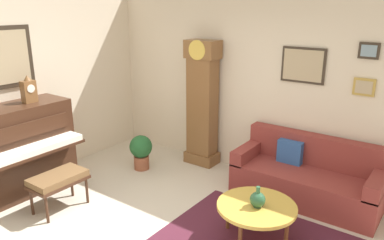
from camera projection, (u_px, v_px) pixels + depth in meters
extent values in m
cube|color=beige|center=(8.00, 89.00, 5.25)|extent=(0.10, 4.90, 2.80)
cube|color=beige|center=(254.00, 83.00, 5.65)|extent=(5.30, 0.10, 2.80)
cube|color=#B28E3D|center=(364.00, 87.00, 4.69)|extent=(0.26, 0.03, 0.22)
cube|color=tan|center=(364.00, 87.00, 4.68)|extent=(0.20, 0.01, 0.16)
cube|color=#33281E|center=(303.00, 65.00, 5.08)|extent=(0.60, 0.03, 0.48)
cube|color=tan|center=(303.00, 65.00, 5.07)|extent=(0.54, 0.01, 0.42)
cube|color=#33281E|center=(369.00, 51.00, 4.55)|extent=(0.24, 0.03, 0.20)
cube|color=#7A93A3|center=(369.00, 51.00, 4.54)|extent=(0.18, 0.01, 0.14)
cube|color=#3D2316|center=(18.00, 150.00, 5.15)|extent=(0.60, 1.44, 1.25)
cube|color=#3D2316|center=(35.00, 153.00, 4.90)|extent=(0.28, 1.38, 0.04)
cube|color=white|center=(35.00, 149.00, 4.88)|extent=(0.26, 1.32, 0.08)
cube|color=#3D2316|center=(28.00, 130.00, 4.87)|extent=(0.03, 1.20, 0.20)
cube|color=#3D2316|center=(58.00, 182.00, 4.77)|extent=(0.42, 0.70, 0.04)
cube|color=brown|center=(58.00, 178.00, 4.75)|extent=(0.40, 0.68, 0.08)
cylinder|color=#3D2316|center=(47.00, 210.00, 4.51)|extent=(0.04, 0.04, 0.36)
cylinder|color=#3D2316|center=(87.00, 190.00, 4.97)|extent=(0.04, 0.04, 0.36)
cylinder|color=#3D2316|center=(32.00, 202.00, 4.69)|extent=(0.04, 0.04, 0.36)
cylinder|color=#3D2316|center=(72.00, 184.00, 5.15)|extent=(0.04, 0.04, 0.36)
cube|color=brown|center=(202.00, 157.00, 6.29)|extent=(0.52, 0.34, 0.18)
cube|color=brown|center=(202.00, 111.00, 6.05)|extent=(0.44, 0.28, 1.78)
cube|color=brown|center=(203.00, 49.00, 5.76)|extent=(0.52, 0.32, 0.28)
cylinder|color=gold|center=(197.00, 50.00, 5.64)|extent=(0.30, 0.02, 0.30)
cylinder|color=gold|center=(201.00, 108.00, 5.99)|extent=(0.03, 0.03, 0.70)
cube|color=maroon|center=(305.00, 186.00, 5.03)|extent=(1.90, 0.80, 0.42)
cube|color=maroon|center=(315.00, 151.00, 5.15)|extent=(1.90, 0.20, 0.44)
cube|color=maroon|center=(249.00, 151.00, 5.43)|extent=(0.18, 0.80, 0.20)
cube|color=maroon|center=(378.00, 183.00, 4.47)|extent=(0.18, 0.80, 0.20)
cube|color=#2D5699|center=(290.00, 152.00, 5.20)|extent=(0.34, 0.12, 0.32)
cylinder|color=gold|center=(257.00, 206.00, 4.13)|extent=(0.88, 0.88, 0.04)
torus|color=brown|center=(257.00, 206.00, 4.13)|extent=(0.88, 0.88, 0.04)
cylinder|color=brown|center=(269.00, 210.00, 4.47)|extent=(0.04, 0.04, 0.39)
cylinder|color=brown|center=(286.00, 235.00, 3.99)|extent=(0.04, 0.04, 0.39)
cylinder|color=brown|center=(240.00, 239.00, 3.91)|extent=(0.04, 0.04, 0.39)
cylinder|color=brown|center=(228.00, 213.00, 4.39)|extent=(0.04, 0.04, 0.39)
cube|color=brown|center=(29.00, 92.00, 5.11)|extent=(0.12, 0.18, 0.30)
cylinder|color=white|center=(31.00, 89.00, 5.06)|extent=(0.01, 0.11, 0.11)
cone|color=brown|center=(27.00, 78.00, 5.06)|extent=(0.10, 0.10, 0.08)
cylinder|color=#234C33|center=(257.00, 206.00, 4.09)|extent=(0.09, 0.09, 0.01)
sphere|color=#285638|center=(258.00, 200.00, 4.06)|extent=(0.17, 0.17, 0.17)
cylinder|color=#285638|center=(258.00, 190.00, 4.03)|extent=(0.04, 0.04, 0.08)
cylinder|color=#935138|center=(142.00, 162.00, 6.03)|extent=(0.24, 0.24, 0.22)
sphere|color=#235B2D|center=(141.00, 147.00, 5.95)|extent=(0.36, 0.36, 0.36)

